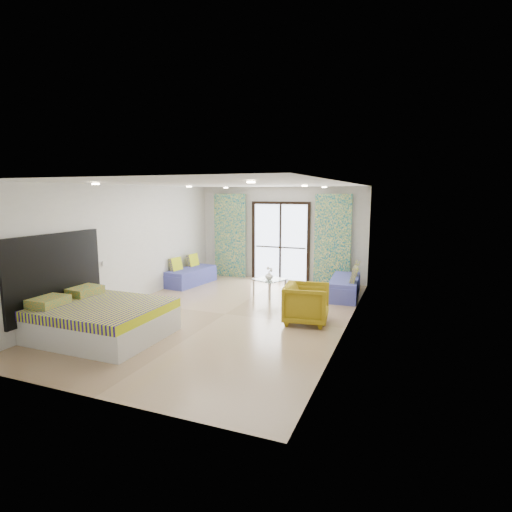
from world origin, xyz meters
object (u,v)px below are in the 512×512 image
(armchair, at_px, (306,302))
(daybed_left, at_px, (191,275))
(coffee_table, at_px, (269,281))
(bed, at_px, (100,319))
(daybed_right, at_px, (345,286))

(armchair, bearing_deg, daybed_left, 53.82)
(coffee_table, bearing_deg, armchair, -51.35)
(daybed_left, bearing_deg, bed, -74.28)
(daybed_left, relative_size, armchair, 1.97)
(armchair, bearing_deg, bed, 115.34)
(coffee_table, bearing_deg, daybed_left, 171.18)
(armchair, bearing_deg, daybed_right, -17.04)
(daybed_right, xyz_separation_m, armchair, (-0.39, -2.32, 0.17))
(coffee_table, distance_m, armchair, 2.20)
(armchair, bearing_deg, coffee_table, 31.17)
(daybed_right, bearing_deg, bed, -133.35)
(coffee_table, height_order, armchair, armchair)
(bed, distance_m, daybed_right, 5.67)
(daybed_right, xyz_separation_m, coffee_table, (-1.77, -0.60, 0.12))
(coffee_table, bearing_deg, bed, -115.79)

